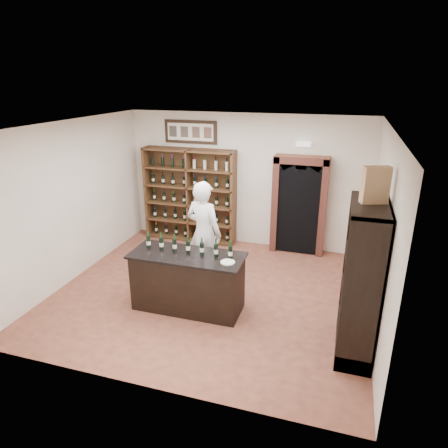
{
  "coord_description": "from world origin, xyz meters",
  "views": [
    {
      "loc": [
        2.12,
        -6.09,
        3.72
      ],
      "look_at": [
        0.16,
        0.3,
        1.25
      ],
      "focal_mm": 32.0,
      "sensor_mm": 36.0,
      "label": 1
    }
  ],
  "objects": [
    {
      "name": "framed_picture",
      "position": [
        -1.3,
        2.47,
        2.55
      ],
      "size": [
        1.25,
        0.04,
        0.52
      ],
      "primitive_type": "cube",
      "color": "black",
      "rests_on": "wall_back"
    },
    {
      "name": "wine_shelf",
      "position": [
        -1.3,
        2.33,
        1.1
      ],
      "size": [
        2.2,
        0.38,
        2.2
      ],
      "color": "#502F1B",
      "rests_on": "ground"
    },
    {
      "name": "wall_back",
      "position": [
        0.0,
        2.5,
        1.5
      ],
      "size": [
        5.5,
        0.04,
        3.0
      ],
      "primitive_type": "cube",
      "color": "white",
      "rests_on": "ground"
    },
    {
      "name": "wall_right",
      "position": [
        2.75,
        0.0,
        1.5
      ],
      "size": [
        0.04,
        5.0,
        3.0
      ],
      "primitive_type": "cube",
      "color": "white",
      "rests_on": "ground"
    },
    {
      "name": "counter_bottle_3",
      "position": [
        -0.2,
        -0.54,
        1.11
      ],
      "size": [
        0.07,
        0.07,
        0.3
      ],
      "color": "black",
      "rests_on": "tasting_counter"
    },
    {
      "name": "shopkeeper",
      "position": [
        -0.26,
        0.38,
        0.99
      ],
      "size": [
        0.82,
        0.64,
        1.99
      ],
      "primitive_type": "imported",
      "rotation": [
        0.0,
        0.0,
        2.89
      ],
      "color": "white",
      "rests_on": "ground"
    },
    {
      "name": "wall_left",
      "position": [
        -2.75,
        0.0,
        1.5
      ],
      "size": [
        0.04,
        5.0,
        3.0
      ],
      "primitive_type": "cube",
      "color": "white",
      "rests_on": "ground"
    },
    {
      "name": "ceiling",
      "position": [
        0.0,
        0.0,
        3.0
      ],
      "size": [
        5.5,
        5.5,
        0.0
      ],
      "primitive_type": "plane",
      "rotation": [
        3.14,
        0.0,
        0.0
      ],
      "color": "white",
      "rests_on": "wall_back"
    },
    {
      "name": "side_cabinet",
      "position": [
        2.52,
        -0.9,
        0.75
      ],
      "size": [
        0.48,
        1.2,
        2.2
      ],
      "color": "black",
      "rests_on": "ground"
    },
    {
      "name": "arched_doorway",
      "position": [
        1.25,
        2.33,
        1.14
      ],
      "size": [
        1.17,
        0.35,
        2.17
      ],
      "color": "black",
      "rests_on": "ground"
    },
    {
      "name": "counter_bottle_1",
      "position": [
        -0.68,
        -0.54,
        1.11
      ],
      "size": [
        0.07,
        0.07,
        0.3
      ],
      "color": "black",
      "rests_on": "tasting_counter"
    },
    {
      "name": "tasting_counter",
      "position": [
        -0.2,
        -0.6,
        0.49
      ],
      "size": [
        1.88,
        0.78,
        1.0
      ],
      "color": "black",
      "rests_on": "ground"
    },
    {
      "name": "counter_bottle_5",
      "position": [
        0.28,
        -0.54,
        1.11
      ],
      "size": [
        0.07,
        0.07,
        0.3
      ],
      "color": "black",
      "rests_on": "tasting_counter"
    },
    {
      "name": "counter_bottle_2",
      "position": [
        -0.44,
        -0.54,
        1.11
      ],
      "size": [
        0.07,
        0.07,
        0.3
      ],
      "color": "black",
      "rests_on": "tasting_counter"
    },
    {
      "name": "plate",
      "position": [
        0.53,
        -0.7,
        1.01
      ],
      "size": [
        0.23,
        0.23,
        0.02
      ],
      "primitive_type": "cylinder",
      "color": "silver",
      "rests_on": "tasting_counter"
    },
    {
      "name": "wine_crate",
      "position": [
        2.51,
        -0.84,
        2.44
      ],
      "size": [
        0.36,
        0.25,
        0.48
      ],
      "primitive_type": "cube",
      "rotation": [
        0.0,
        0.0,
        0.35
      ],
      "color": "tan",
      "rests_on": "side_cabinet"
    },
    {
      "name": "counter_bottle_6",
      "position": [
        0.52,
        -0.54,
        1.11
      ],
      "size": [
        0.07,
        0.07,
        0.3
      ],
      "color": "black",
      "rests_on": "tasting_counter"
    },
    {
      "name": "emergency_light",
      "position": [
        1.25,
        2.42,
        2.4
      ],
      "size": [
        0.3,
        0.1,
        0.1
      ],
      "primitive_type": "cube",
      "color": "white",
      "rests_on": "wall_back"
    },
    {
      "name": "floor",
      "position": [
        0.0,
        0.0,
        0.0
      ],
      "size": [
        5.5,
        5.5,
        0.0
      ],
      "primitive_type": "plane",
      "color": "#98543C",
      "rests_on": "ground"
    },
    {
      "name": "counter_bottle_4",
      "position": [
        0.04,
        -0.54,
        1.11
      ],
      "size": [
        0.07,
        0.07,
        0.3
      ],
      "color": "black",
      "rests_on": "tasting_counter"
    },
    {
      "name": "counter_bottle_0",
      "position": [
        -0.92,
        -0.54,
        1.11
      ],
      "size": [
        0.07,
        0.07,
        0.3
      ],
      "color": "black",
      "rests_on": "tasting_counter"
    }
  ]
}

